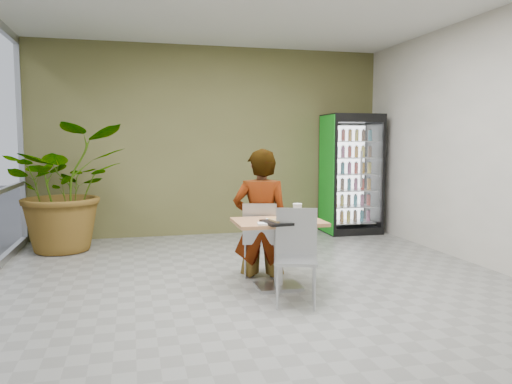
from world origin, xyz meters
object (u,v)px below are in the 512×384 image
cafeteria_tray (287,222)px  chair_far (260,234)px  beverage_fridge (351,174)px  potted_plant (65,188)px  soda_cup (297,212)px  chair_near (296,248)px  dining_table (278,240)px  seated_woman (261,226)px

cafeteria_tray → chair_far: bearing=98.7°
chair_far → beverage_fridge: 3.40m
cafeteria_tray → beverage_fridge: bearing=55.5°
beverage_fridge → potted_plant: (-4.68, -0.34, -0.10)m
chair_far → potted_plant: size_ratio=0.48×
cafeteria_tray → soda_cup: bearing=48.9°
potted_plant → cafeteria_tray: bearing=-48.6°
beverage_fridge → chair_near: bearing=-120.9°
cafeteria_tray → potted_plant: potted_plant is taller
dining_table → chair_near: (0.04, -0.47, 0.01)m
seated_woman → cafeteria_tray: bearing=112.3°
chair_far → beverage_fridge: (2.29, 2.46, 0.51)m
chair_far → chair_near: bearing=113.3°
chair_far → potted_plant: 3.22m
chair_far → chair_near: (0.12, -0.97, 0.03)m
seated_woman → beverage_fridge: beverage_fridge is taller
seated_woman → soda_cup: 0.64m
chair_near → beverage_fridge: bearing=76.4°
chair_far → cafeteria_tray: chair_far is taller
potted_plant → dining_table: bearing=-46.6°
dining_table → chair_near: 0.48m
chair_far → seated_woman: seated_woman is taller
dining_table → seated_woman: seated_woman is taller
chair_far → beverage_fridge: beverage_fridge is taller
dining_table → beverage_fridge: beverage_fridge is taller
cafeteria_tray → potted_plant: bearing=131.4°
dining_table → beverage_fridge: 3.72m
seated_woman → potted_plant: (-2.41, 2.08, 0.32)m
beverage_fridge → potted_plant: size_ratio=1.11×
chair_near → cafeteria_tray: bearing=112.1°
cafeteria_tray → beverage_fridge: 3.86m
cafeteria_tray → dining_table: bearing=97.4°
potted_plant → seated_woman: bearing=-40.8°
chair_far → potted_plant: potted_plant is taller
soda_cup → potted_plant: 3.75m
dining_table → chair_far: (-0.08, 0.49, -0.02)m
chair_far → beverage_fridge: bearing=-117.0°
chair_far → chair_near: chair_near is taller
chair_far → soda_cup: soda_cup is taller
dining_table → chair_far: chair_far is taller
chair_far → soda_cup: size_ratio=5.04×
dining_table → cafeteria_tray: 0.32m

